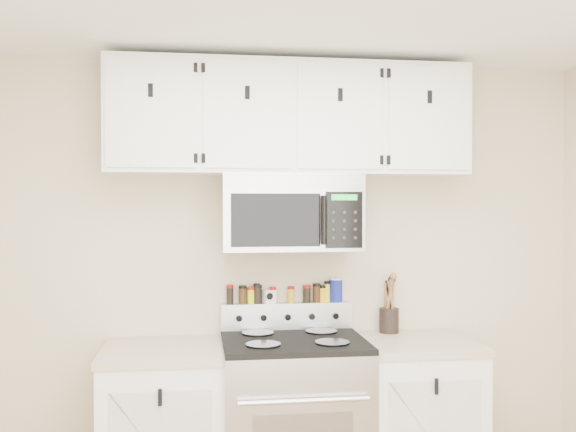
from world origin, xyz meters
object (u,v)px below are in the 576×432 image
at_px(microwave, 290,212).
at_px(salt_canister, 336,290).
at_px(range, 294,424).
at_px(utensil_crock, 389,318).

bearing_deg(microwave, salt_canister, 27.99).
bearing_deg(salt_canister, microwave, -152.01).
height_order(range, microwave, microwave).
bearing_deg(microwave, range, -90.23).
xyz_separation_m(microwave, utensil_crock, (0.60, 0.11, -0.63)).
height_order(range, utensil_crock, utensil_crock).
xyz_separation_m(microwave, salt_canister, (0.29, 0.16, -0.46)).
distance_m(microwave, utensil_crock, 0.87).
relative_size(range, salt_canister, 7.85).
distance_m(microwave, salt_canister, 0.57).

